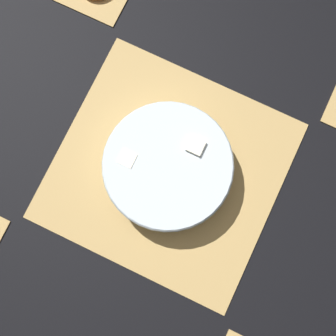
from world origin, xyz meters
TOP-DOWN VIEW (x-y plane):
  - ground_plane at (0.00, 0.00)m, footprint 6.00×6.00m
  - bamboo_mat_center at (0.00, 0.00)m, footprint 0.41×0.40m
  - fruit_salad_bowl at (-0.00, 0.00)m, footprint 0.24×0.24m

SIDE VIEW (x-z plane):
  - ground_plane at x=0.00m, z-range 0.00..0.00m
  - bamboo_mat_center at x=0.00m, z-range 0.00..0.01m
  - fruit_salad_bowl at x=0.00m, z-range 0.01..0.07m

